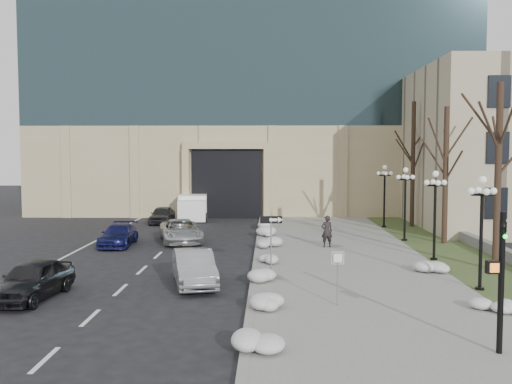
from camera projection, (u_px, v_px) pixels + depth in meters
ground at (280, 338)px, 17.53m from camera, size 160.00×160.00×0.00m
sidewalk at (338, 255)px, 31.40m from camera, size 9.00×40.00×0.12m
curb at (257, 254)px, 31.51m from camera, size 0.30×40.00×0.14m
grass_strip at (457, 256)px, 31.25m from camera, size 4.00×40.00×0.10m
stone_wall at (480, 244)px, 33.18m from camera, size 0.50×30.00×0.70m
office_tower at (253, 30)px, 59.75m from camera, size 40.00×24.70×36.00m
car_a at (32, 280)px, 22.16m from camera, size 2.27×4.66×1.53m
car_b at (194, 268)px, 24.42m from camera, size 2.61×4.84×1.52m
car_c at (118, 235)px, 34.84m from camera, size 1.99×4.55×1.30m
car_d at (181, 231)px, 36.07m from camera, size 3.62×5.67×1.45m
car_e at (162, 215)px, 45.76m from camera, size 1.69×4.07×1.38m
pedestrian at (327, 231)px, 33.55m from camera, size 0.77×0.58×1.89m
box_truck at (193, 207)px, 48.97m from camera, size 2.91×6.88×2.13m
one_way_sign at (275, 227)px, 25.96m from camera, size 1.05×0.29×2.81m
keep_sign at (338, 267)px, 20.74m from camera, size 0.45×0.07×2.10m
traffic_signal at (500, 286)px, 15.76m from camera, size 0.70×0.93×4.08m
snow_clump_a at (260, 344)px, 16.07m from camera, size 1.10×1.60×0.36m
snow_clump_b at (258, 304)px, 20.36m from camera, size 1.10×1.60×0.36m
snow_clump_c at (264, 276)px, 24.90m from camera, size 1.10×1.60×0.36m
snow_clump_d at (270, 261)px, 28.48m from camera, size 1.10×1.60×0.36m
snow_clump_e at (268, 244)px, 33.68m from camera, size 1.10×1.60×0.36m
snow_clump_f at (263, 233)px, 38.11m from camera, size 1.10×1.60×0.36m
snow_clump_g at (262, 226)px, 42.01m from camera, size 1.10×1.60×0.36m
snow_clump_h at (493, 306)px, 20.03m from camera, size 1.10×1.60×0.36m
snow_clump_i at (433, 269)px, 26.44m from camera, size 1.10×1.60×0.36m
lamppost_a at (482, 217)px, 23.10m from camera, size 1.18×1.18×4.76m
lamppost_b at (435, 203)px, 29.59m from camera, size 1.18×1.18×4.76m
lamppost_c at (405, 194)px, 36.07m from camera, size 1.18×1.18×4.76m
lamppost_d at (384, 188)px, 42.55m from camera, size 1.18×1.18×4.76m
tree_near at (499, 150)px, 26.85m from camera, size 3.20×3.20×9.00m
tree_mid at (446, 156)px, 34.85m from camera, size 3.20×3.20×8.50m
tree_far at (413, 146)px, 42.79m from camera, size 3.20×3.20×9.50m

